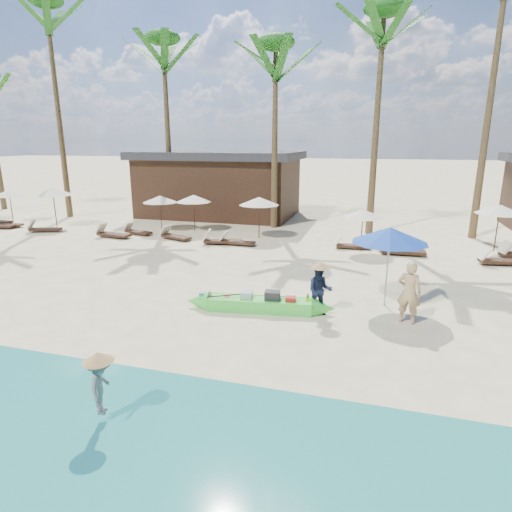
# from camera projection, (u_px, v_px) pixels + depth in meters

# --- Properties ---
(ground) EXTENTS (240.00, 240.00, 0.00)m
(ground) POSITION_uv_depth(u_px,v_px,m) (269.00, 334.00, 11.35)
(ground) COLOR #F6EAB6
(ground) RESTS_ON ground
(wet_sand_strip) EXTENTS (240.00, 4.50, 0.01)m
(wet_sand_strip) POSITION_uv_depth(u_px,v_px,m) (190.00, 468.00, 6.71)
(wet_sand_strip) COLOR tan
(wet_sand_strip) RESTS_ON ground
(green_canoe) EXTENTS (5.04, 1.07, 0.64)m
(green_canoe) POSITION_uv_depth(u_px,v_px,m) (259.00, 304.00, 12.90)
(green_canoe) COLOR #45E345
(green_canoe) RESTS_ON ground
(tourist) EXTENTS (0.74, 0.58, 1.80)m
(tourist) POSITION_uv_depth(u_px,v_px,m) (409.00, 292.00, 11.87)
(tourist) COLOR tan
(tourist) RESTS_ON ground
(vendor_green) EXTENTS (0.82, 0.69, 1.50)m
(vendor_green) POSITION_uv_depth(u_px,v_px,m) (320.00, 291.00, 12.45)
(vendor_green) COLOR #141D37
(vendor_green) RESTS_ON ground
(vendor_yellow) EXTENTS (0.62, 0.80, 1.09)m
(vendor_yellow) POSITION_uv_depth(u_px,v_px,m) (101.00, 386.00, 7.67)
(vendor_yellow) COLOR gray
(vendor_yellow) RESTS_ON ground
(blue_umbrella) EXTENTS (2.30, 2.30, 2.47)m
(blue_umbrella) POSITION_uv_depth(u_px,v_px,m) (390.00, 235.00, 12.84)
(blue_umbrella) COLOR #99999E
(blue_umbrella) RESTS_ON ground
(resort_parasol_1) EXTENTS (1.98, 1.98, 2.04)m
(resort_parasol_1) POSITION_uv_depth(u_px,v_px,m) (9.00, 193.00, 26.64)
(resort_parasol_1) COLOR #3B2318
(resort_parasol_1) RESTS_ON ground
(lounger_1_right) EXTENTS (1.87, 0.98, 0.61)m
(lounger_1_right) POSITION_uv_depth(u_px,v_px,m) (5.00, 224.00, 25.36)
(lounger_1_right) COLOR #3B2318
(lounger_1_right) RESTS_ON ground
(resort_parasol_2) EXTENTS (2.26, 2.26, 2.33)m
(resort_parasol_2) POSITION_uv_depth(u_px,v_px,m) (53.00, 192.00, 25.15)
(resort_parasol_2) COLOR #3B2318
(resort_parasol_2) RESTS_ON ground
(lounger_2_left) EXTENTS (1.85, 1.11, 0.60)m
(lounger_2_left) POSITION_uv_depth(u_px,v_px,m) (43.00, 228.00, 24.10)
(lounger_2_left) COLOR #3B2318
(lounger_2_left) RESTS_ON ground
(resort_parasol_3) EXTENTS (1.96, 1.96, 2.01)m
(resort_parasol_3) POSITION_uv_depth(u_px,v_px,m) (160.00, 199.00, 23.98)
(resort_parasol_3) COLOR #3B2318
(resort_parasol_3) RESTS_ON ground
(lounger_3_left) EXTENTS (1.99, 0.81, 0.66)m
(lounger_3_left) POSITION_uv_depth(u_px,v_px,m) (112.00, 233.00, 22.73)
(lounger_3_left) COLOR #3B2318
(lounger_3_left) RESTS_ON ground
(lounger_3_right) EXTENTS (1.75, 0.89, 0.57)m
(lounger_3_right) POSITION_uv_depth(u_px,v_px,m) (137.00, 231.00, 23.48)
(lounger_3_right) COLOR #3B2318
(lounger_3_right) RESTS_ON ground
(resort_parasol_4) EXTENTS (2.00, 2.00, 2.06)m
(resort_parasol_4) POSITION_uv_depth(u_px,v_px,m) (194.00, 198.00, 23.92)
(resort_parasol_4) COLOR #3B2318
(resort_parasol_4) RESTS_ON ground
(lounger_4_left) EXTENTS (1.88, 1.10, 0.61)m
(lounger_4_left) POSITION_uv_depth(u_px,v_px,m) (174.00, 236.00, 22.28)
(lounger_4_left) COLOR #3B2318
(lounger_4_left) RESTS_ON ground
(lounger_4_right) EXTENTS (2.02, 0.98, 0.66)m
(lounger_4_right) POSITION_uv_depth(u_px,v_px,m) (220.00, 240.00, 21.21)
(lounger_4_right) COLOR #3B2318
(lounger_4_right) RESTS_ON ground
(resort_parasol_5) EXTENTS (2.11, 2.11, 2.17)m
(resort_parasol_5) POSITION_uv_depth(u_px,v_px,m) (259.00, 201.00, 22.16)
(resort_parasol_5) COLOR #3B2318
(resort_parasol_5) RESTS_ON ground
(lounger_5_left) EXTENTS (1.76, 0.56, 0.60)m
(lounger_5_left) POSITION_uv_depth(u_px,v_px,m) (235.00, 241.00, 21.07)
(lounger_5_left) COLOR #3B2318
(lounger_5_left) RESTS_ON ground
(resort_parasol_6) EXTENTS (1.90, 1.90, 1.96)m
(resort_parasol_6) POSITION_uv_depth(u_px,v_px,m) (363.00, 214.00, 19.54)
(resort_parasol_6) COLOR #3B2318
(resort_parasol_6) RESTS_ON ground
(lounger_6_left) EXTENTS (1.73, 0.67, 0.57)m
(lounger_6_left) POSITION_uv_depth(u_px,v_px,m) (351.00, 245.00, 20.33)
(lounger_6_left) COLOR #3B2318
(lounger_6_left) RESTS_ON ground
(lounger_6_right) EXTENTS (1.78, 0.99, 0.58)m
(lounger_6_right) POSITION_uv_depth(u_px,v_px,m) (394.00, 248.00, 19.74)
(lounger_6_right) COLOR #3B2318
(lounger_6_right) RESTS_ON ground
(resort_parasol_7) EXTENTS (2.12, 2.12, 2.18)m
(resort_parasol_7) POSITION_uv_depth(u_px,v_px,m) (500.00, 209.00, 19.43)
(resort_parasol_7) COLOR #3B2318
(resort_parasol_7) RESTS_ON ground
(lounger_7_left) EXTENTS (2.03, 0.71, 0.68)m
(lounger_7_left) POSITION_uv_depth(u_px,v_px,m) (400.00, 250.00, 19.22)
(lounger_7_left) COLOR #3B2318
(lounger_7_left) RESTS_ON ground
(lounger_7_right) EXTENTS (2.00, 0.93, 0.65)m
(lounger_7_right) POSITION_uv_depth(u_px,v_px,m) (500.00, 260.00, 17.68)
(lounger_7_right) COLOR #3B2318
(lounger_7_right) RESTS_ON ground
(palm_1) EXTENTS (2.08, 2.08, 13.60)m
(palm_1) POSITION_uv_depth(u_px,v_px,m) (50.00, 43.00, 26.29)
(palm_1) COLOR brown
(palm_1) RESTS_ON ground
(palm_2) EXTENTS (2.08, 2.08, 11.33)m
(palm_2) POSITION_uv_depth(u_px,v_px,m) (164.00, 69.00, 25.74)
(palm_2) COLOR brown
(palm_2) RESTS_ON ground
(palm_3) EXTENTS (2.08, 2.08, 10.52)m
(palm_3) POSITION_uv_depth(u_px,v_px,m) (275.00, 73.00, 23.26)
(palm_3) COLOR brown
(palm_3) RESTS_ON ground
(palm_4) EXTENTS (2.08, 2.08, 11.70)m
(palm_4) POSITION_uv_depth(u_px,v_px,m) (382.00, 48.00, 21.32)
(palm_4) COLOR brown
(palm_4) RESTS_ON ground
(palm_5) EXTENTS (2.08, 2.08, 13.60)m
(palm_5) POSITION_uv_depth(u_px,v_px,m) (502.00, 11.00, 19.89)
(palm_5) COLOR brown
(palm_5) RESTS_ON ground
(pavilion_west) EXTENTS (10.80, 6.60, 4.30)m
(pavilion_west) POSITION_uv_depth(u_px,v_px,m) (219.00, 183.00, 29.16)
(pavilion_west) COLOR #3B2318
(pavilion_west) RESTS_ON ground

